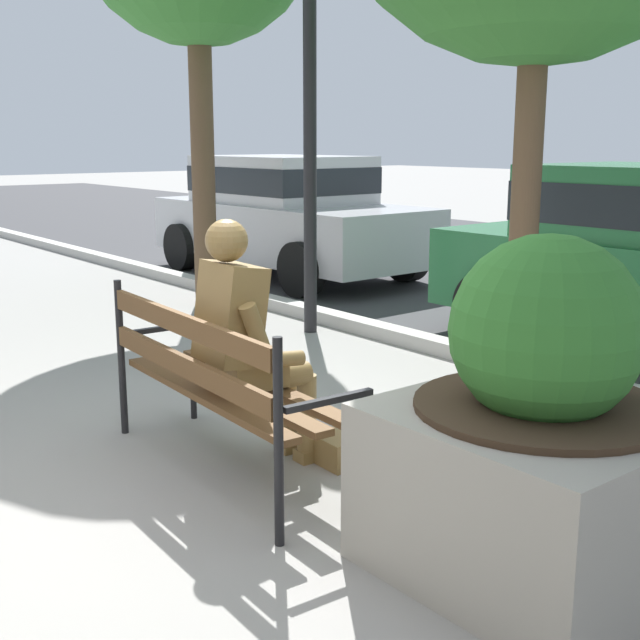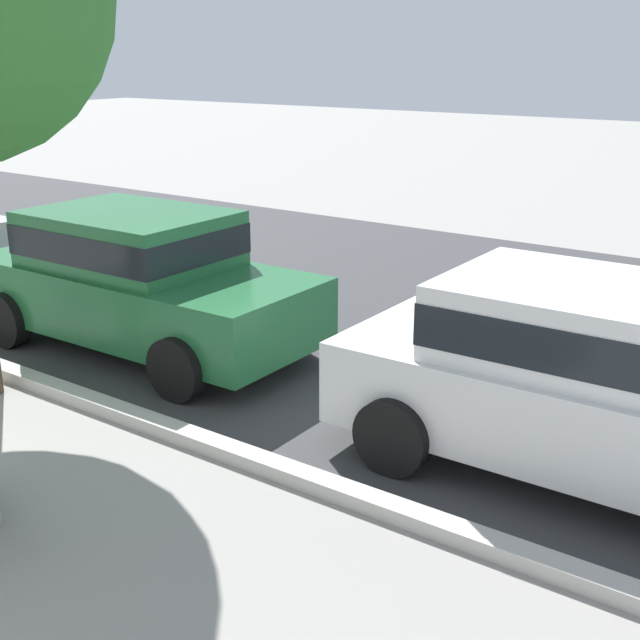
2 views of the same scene
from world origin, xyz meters
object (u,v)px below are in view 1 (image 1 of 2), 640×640
at_px(park_bench, 214,376).
at_px(parked_car_silver, 286,212).
at_px(bronze_statue_seated, 256,350).
at_px(concrete_planter, 540,437).
at_px(lamp_post, 310,47).

height_order(park_bench, parked_car_silver, parked_car_silver).
relative_size(bronze_statue_seated, parked_car_silver, 0.33).
distance_m(park_bench, parked_car_silver, 6.72).
relative_size(bronze_statue_seated, concrete_planter, 0.97).
bearing_deg(concrete_planter, bronze_statue_seated, -169.42).
xyz_separation_m(park_bench, concrete_planter, (1.69, 0.51, 0.03)).
xyz_separation_m(concrete_planter, parked_car_silver, (-6.86, 3.77, 0.26)).
height_order(bronze_statue_seated, parked_car_silver, parked_car_silver).
bearing_deg(parked_car_silver, park_bench, -39.62).
bearing_deg(lamp_post, park_bench, -46.57).
distance_m(bronze_statue_seated, parked_car_silver, 6.65).
height_order(park_bench, lamp_post, lamp_post).
relative_size(concrete_planter, parked_car_silver, 0.34).
bearing_deg(park_bench, lamp_post, 133.43).
distance_m(bronze_statue_seated, lamp_post, 3.80).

